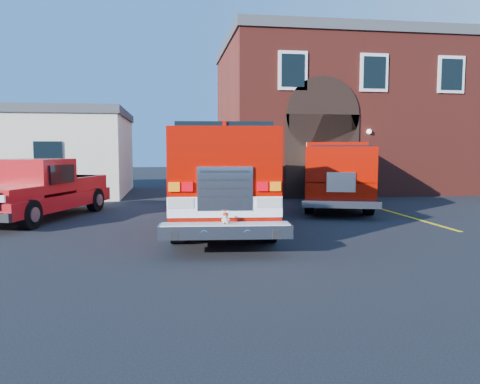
{
  "coord_description": "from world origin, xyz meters",
  "views": [
    {
      "loc": [
        -1.7,
        -12.6,
        2.36
      ],
      "look_at": [
        0.0,
        -1.2,
        1.3
      ],
      "focal_mm": 35.0,
      "sensor_mm": 36.0,
      "label": 1
    }
  ],
  "objects": [
    {
      "name": "parking_stripe_mid",
      "position": [
        6.5,
        4.0,
        0.0
      ],
      "size": [
        0.12,
        3.0,
        0.01
      ],
      "primitive_type": "cube",
      "color": "yellow",
      "rests_on": "ground"
    },
    {
      "name": "side_building",
      "position": [
        -9.0,
        13.0,
        2.2
      ],
      "size": [
        10.2,
        8.2,
        4.35
      ],
      "color": "#ECE5C8",
      "rests_on": "ground"
    },
    {
      "name": "pickup_truck",
      "position": [
        -6.11,
        4.0,
        0.96
      ],
      "size": [
        4.06,
        6.59,
        2.03
      ],
      "color": "black",
      "rests_on": "ground"
    },
    {
      "name": "parking_stripe_near",
      "position": [
        6.5,
        1.0,
        0.0
      ],
      "size": [
        0.12,
        3.0,
        0.01
      ],
      "primitive_type": "cube",
      "color": "yellow",
      "rests_on": "ground"
    },
    {
      "name": "ground",
      "position": [
        0.0,
        0.0,
        0.0
      ],
      "size": [
        100.0,
        100.0,
        0.0
      ],
      "primitive_type": "plane",
      "color": "black",
      "rests_on": "ground"
    },
    {
      "name": "parking_stripe_far",
      "position": [
        6.5,
        7.0,
        0.0
      ],
      "size": [
        0.12,
        3.0,
        0.01
      ],
      "primitive_type": "cube",
      "color": "yellow",
      "rests_on": "ground"
    },
    {
      "name": "secondary_truck",
      "position": [
        5.16,
        6.19,
        1.44
      ],
      "size": [
        4.8,
        8.5,
        2.64
      ],
      "color": "black",
      "rests_on": "ground"
    },
    {
      "name": "fire_station",
      "position": [
        8.99,
        13.98,
        4.25
      ],
      "size": [
        15.2,
        10.2,
        8.45
      ],
      "color": "maroon",
      "rests_on": "ground"
    },
    {
      "name": "fire_engine",
      "position": [
        -0.1,
        2.24,
        1.57
      ],
      "size": [
        3.57,
        10.01,
        3.02
      ],
      "color": "black",
      "rests_on": "ground"
    }
  ]
}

